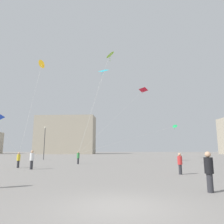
{
  "coord_description": "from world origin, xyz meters",
  "views": [
    {
      "loc": [
        -0.27,
        -7.32,
        1.89
      ],
      "look_at": [
        0.0,
        17.28,
        6.31
      ],
      "focal_mm": 33.35,
      "sensor_mm": 36.0,
      "label": 1
    }
  ],
  "objects_px": {
    "person_in_green": "(78,157)",
    "lamppost_east": "(45,138)",
    "kite_crimson_delta": "(142,91)",
    "kite_cyan_delta": "(103,72)",
    "kite_amber_diamond": "(42,64)",
    "kite_emerald_diamond": "(174,126)",
    "person_in_red": "(180,163)",
    "person_in_white": "(32,159)",
    "person_in_black": "(209,170)",
    "building_centre_hall": "(66,135)",
    "person_in_yellow": "(18,159)",
    "kite_lime_diamond": "(110,55)"
  },
  "relations": [
    {
      "from": "building_centre_hall",
      "to": "kite_lime_diamond",
      "type": "bearing_deg",
      "value": -74.07
    },
    {
      "from": "person_in_yellow",
      "to": "kite_emerald_diamond",
      "type": "xyz_separation_m",
      "value": [
        22.93,
        21.2,
        5.75
      ]
    },
    {
      "from": "person_in_white",
      "to": "person_in_black",
      "type": "distance_m",
      "value": 16.16
    },
    {
      "from": "person_in_white",
      "to": "person_in_yellow",
      "type": "distance_m",
      "value": 2.64
    },
    {
      "from": "kite_cyan_delta",
      "to": "person_in_black",
      "type": "bearing_deg",
      "value": -74.9
    },
    {
      "from": "person_in_black",
      "to": "kite_lime_diamond",
      "type": "distance_m",
      "value": 18.69
    },
    {
      "from": "person_in_black",
      "to": "building_centre_hall",
      "type": "height_order",
      "value": "building_centre_hall"
    },
    {
      "from": "building_centre_hall",
      "to": "kite_amber_diamond",
      "type": "bearing_deg",
      "value": -81.24
    },
    {
      "from": "person_in_green",
      "to": "lamppost_east",
      "type": "xyz_separation_m",
      "value": [
        -8.13,
        11.74,
        3.08
      ]
    },
    {
      "from": "person_in_green",
      "to": "person_in_yellow",
      "type": "height_order",
      "value": "person_in_green"
    },
    {
      "from": "person_in_yellow",
      "to": "kite_lime_diamond",
      "type": "distance_m",
      "value": 15.37
    },
    {
      "from": "person_in_black",
      "to": "building_centre_hall",
      "type": "xyz_separation_m",
      "value": [
        -23.21,
        79.11,
        6.93
      ]
    },
    {
      "from": "kite_emerald_diamond",
      "to": "kite_crimson_delta",
      "type": "height_order",
      "value": "kite_crimson_delta"
    },
    {
      "from": "person_in_green",
      "to": "kite_cyan_delta",
      "type": "distance_m",
      "value": 13.15
    },
    {
      "from": "kite_emerald_diamond",
      "to": "kite_cyan_delta",
      "type": "relative_size",
      "value": 1.46
    },
    {
      "from": "person_in_white",
      "to": "kite_emerald_diamond",
      "type": "xyz_separation_m",
      "value": [
        20.92,
        22.92,
        5.64
      ]
    },
    {
      "from": "kite_emerald_diamond",
      "to": "kite_crimson_delta",
      "type": "relative_size",
      "value": 1.04
    },
    {
      "from": "kite_cyan_delta",
      "to": "person_in_green",
      "type": "bearing_deg",
      "value": -142.17
    },
    {
      "from": "person_in_green",
      "to": "lamppost_east",
      "type": "height_order",
      "value": "lamppost_east"
    },
    {
      "from": "person_in_red",
      "to": "building_centre_hall",
      "type": "relative_size",
      "value": 0.06
    },
    {
      "from": "kite_amber_diamond",
      "to": "kite_emerald_diamond",
      "type": "height_order",
      "value": "kite_amber_diamond"
    },
    {
      "from": "kite_cyan_delta",
      "to": "kite_crimson_delta",
      "type": "height_order",
      "value": "kite_crimson_delta"
    },
    {
      "from": "kite_amber_diamond",
      "to": "person_in_white",
      "type": "bearing_deg",
      "value": -74.3
    },
    {
      "from": "kite_crimson_delta",
      "to": "person_in_white",
      "type": "bearing_deg",
      "value": -121.57
    },
    {
      "from": "kite_cyan_delta",
      "to": "person_in_red",
      "type": "bearing_deg",
      "value": -64.87
    },
    {
      "from": "kite_emerald_diamond",
      "to": "kite_amber_diamond",
      "type": "bearing_deg",
      "value": -142.86
    },
    {
      "from": "person_in_green",
      "to": "kite_emerald_diamond",
      "type": "bearing_deg",
      "value": -5.4
    },
    {
      "from": "person_in_black",
      "to": "person_in_green",
      "type": "height_order",
      "value": "person_in_black"
    },
    {
      "from": "person_in_red",
      "to": "person_in_green",
      "type": "bearing_deg",
      "value": 126.5
    },
    {
      "from": "kite_lime_diamond",
      "to": "building_centre_hall",
      "type": "distance_m",
      "value": 68.29
    },
    {
      "from": "lamppost_east",
      "to": "person_in_yellow",
      "type": "bearing_deg",
      "value": -80.91
    },
    {
      "from": "kite_amber_diamond",
      "to": "kite_emerald_diamond",
      "type": "relative_size",
      "value": 0.67
    },
    {
      "from": "kite_lime_diamond",
      "to": "person_in_yellow",
      "type": "bearing_deg",
      "value": -173.77
    },
    {
      "from": "person_in_red",
      "to": "kite_emerald_diamond",
      "type": "height_order",
      "value": "kite_emerald_diamond"
    },
    {
      "from": "kite_emerald_diamond",
      "to": "kite_cyan_delta",
      "type": "xyz_separation_m",
      "value": [
        -14.47,
        -13.37,
        6.83
      ]
    },
    {
      "from": "person_in_red",
      "to": "kite_amber_diamond",
      "type": "xyz_separation_m",
      "value": [
        -14.52,
        10.0,
        12.19
      ]
    },
    {
      "from": "person_in_red",
      "to": "kite_crimson_delta",
      "type": "height_order",
      "value": "kite_crimson_delta"
    },
    {
      "from": "person_in_black",
      "to": "kite_crimson_delta",
      "type": "xyz_separation_m",
      "value": [
        2.75,
        34.81,
        13.7
      ]
    },
    {
      "from": "person_in_white",
      "to": "building_centre_hall",
      "type": "height_order",
      "value": "building_centre_hall"
    },
    {
      "from": "person_in_green",
      "to": "lamppost_east",
      "type": "bearing_deg",
      "value": 77.39
    },
    {
      "from": "kite_crimson_delta",
      "to": "building_centre_hall",
      "type": "relative_size",
      "value": 0.72
    },
    {
      "from": "kite_amber_diamond",
      "to": "kite_crimson_delta",
      "type": "height_order",
      "value": "kite_crimson_delta"
    },
    {
      "from": "building_centre_hall",
      "to": "person_in_black",
      "type": "bearing_deg",
      "value": -73.65
    },
    {
      "from": "person_in_yellow",
      "to": "kite_emerald_diamond",
      "type": "bearing_deg",
      "value": 142.45
    },
    {
      "from": "person_in_white",
      "to": "kite_crimson_delta",
      "type": "xyz_separation_m",
      "value": [
        14.71,
        23.94,
        13.69
      ]
    },
    {
      "from": "person_in_red",
      "to": "kite_crimson_delta",
      "type": "bearing_deg",
      "value": 82.76
    },
    {
      "from": "person_in_black",
      "to": "person_in_yellow",
      "type": "bearing_deg",
      "value": -8.52
    },
    {
      "from": "kite_crimson_delta",
      "to": "person_in_red",
      "type": "bearing_deg",
      "value": -93.72
    },
    {
      "from": "kite_crimson_delta",
      "to": "kite_cyan_delta",
      "type": "bearing_deg",
      "value": -119.86
    },
    {
      "from": "person_in_red",
      "to": "kite_crimson_delta",
      "type": "relative_size",
      "value": 0.09
    }
  ]
}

